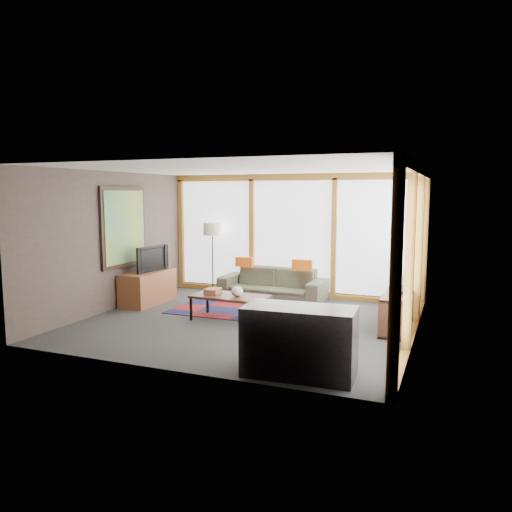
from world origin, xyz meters
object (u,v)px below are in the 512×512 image
at_px(coffee_table, 230,308).
at_px(bookshelf, 401,305).
at_px(floor_lamp, 213,258).
at_px(television, 149,259).
at_px(sofa, 273,284).
at_px(bar_counter, 299,341).
at_px(tv_console, 148,287).

relative_size(coffee_table, bookshelf, 0.55).
height_order(floor_lamp, television, floor_lamp).
relative_size(sofa, coffee_table, 1.67).
bearing_deg(bar_counter, television, 142.00).
relative_size(coffee_table, television, 1.47).
height_order(sofa, tv_console, tv_console).
height_order(floor_lamp, coffee_table, floor_lamp).
relative_size(bookshelf, television, 2.69).
bearing_deg(bookshelf, tv_console, -175.56).
bearing_deg(bar_counter, sofa, 110.83).
height_order(coffee_table, bookshelf, bookshelf).
height_order(sofa, floor_lamp, floor_lamp).
bearing_deg(bookshelf, sofa, 160.95).
bearing_deg(floor_lamp, tv_console, -114.99).
height_order(floor_lamp, tv_console, floor_lamp).
height_order(sofa, bookshelf, sofa).
distance_m(floor_lamp, bar_counter, 5.34).
relative_size(coffee_table, tv_console, 1.01).
distance_m(floor_lamp, television, 1.62).
height_order(coffee_table, bar_counter, bar_counter).
relative_size(floor_lamp, bookshelf, 0.65).
xyz_separation_m(coffee_table, tv_console, (-2.09, 0.61, 0.11)).
bearing_deg(bookshelf, coffee_table, -160.34).
bearing_deg(coffee_table, sofa, 87.50).
xyz_separation_m(coffee_table, bookshelf, (2.77, 0.99, 0.08)).
height_order(floor_lamp, bookshelf, floor_lamp).
relative_size(coffee_table, bar_counter, 0.98).
xyz_separation_m(tv_console, television, (0.04, 0.01, 0.58)).
height_order(sofa, bar_counter, bar_counter).
relative_size(sofa, bookshelf, 0.92).
bearing_deg(floor_lamp, bookshelf, -14.94).
bearing_deg(television, tv_console, 116.94).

